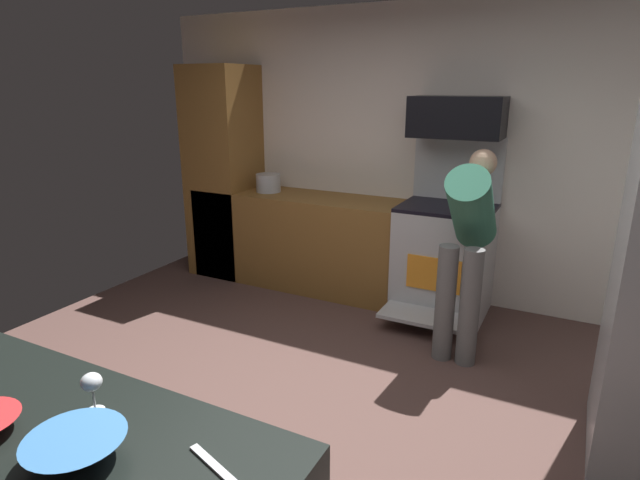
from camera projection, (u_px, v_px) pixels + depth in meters
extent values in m
cube|color=brown|center=(286.00, 421.00, 3.08)|extent=(5.20, 4.80, 0.02)
cube|color=silver|center=(416.00, 155.00, 4.69)|extent=(5.20, 0.12, 2.60)
cube|color=brown|center=(310.00, 241.00, 5.03)|extent=(2.40, 0.60, 0.90)
cube|color=brown|center=(224.00, 173.00, 5.29)|extent=(0.60, 0.60, 2.10)
cube|color=#B8B9BB|center=(444.00, 261.00, 4.43)|extent=(0.76, 0.64, 0.92)
cube|color=black|center=(448.00, 207.00, 4.29)|extent=(0.76, 0.64, 0.03)
cube|color=#B8B9BB|center=(458.00, 168.00, 4.46)|extent=(0.76, 0.06, 0.55)
cube|color=orange|center=(433.00, 274.00, 4.16)|extent=(0.44, 0.01, 0.28)
cube|color=#B8B9BB|center=(425.00, 317.00, 4.11)|extent=(0.72, 0.33, 0.03)
cube|color=black|center=(457.00, 117.00, 4.17)|extent=(0.74, 0.38, 0.33)
cylinder|color=slate|center=(445.00, 303.00, 3.66)|extent=(0.14, 0.14, 0.85)
cylinder|color=slate|center=(469.00, 308.00, 3.59)|extent=(0.14, 0.14, 0.85)
cylinder|color=#36795F|center=(472.00, 208.00, 3.64)|extent=(0.30, 0.68, 0.67)
sphere|color=tan|center=(483.00, 163.00, 3.79)|extent=(0.20, 0.20, 0.20)
cone|color=teal|center=(76.00, 449.00, 1.44)|extent=(0.28, 0.28, 0.08)
cylinder|color=silver|center=(96.00, 411.00, 1.67)|extent=(0.06, 0.06, 0.01)
cylinder|color=silver|center=(94.00, 400.00, 1.66)|extent=(0.01, 0.01, 0.08)
ellipsoid|color=silver|center=(91.00, 382.00, 1.64)|extent=(0.07, 0.07, 0.06)
cube|color=#B7BABF|center=(215.00, 466.00, 1.43)|extent=(0.23, 0.10, 0.01)
cylinder|color=#B2B6BB|center=(268.00, 183.00, 5.07)|extent=(0.24, 0.24, 0.18)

